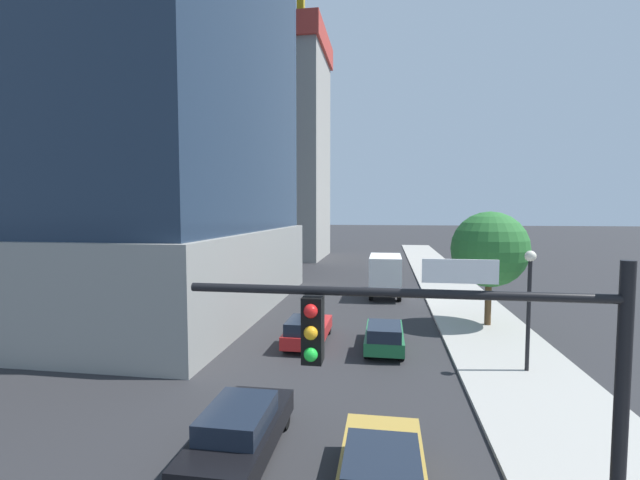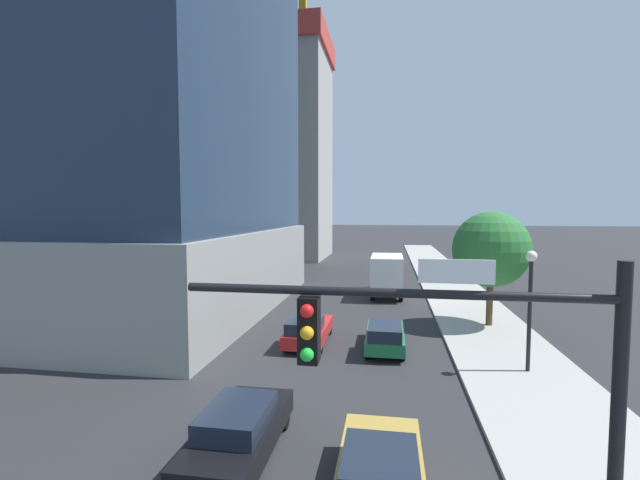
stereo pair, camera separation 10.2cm
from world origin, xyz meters
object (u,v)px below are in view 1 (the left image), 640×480
at_px(car_gold, 382,472).
at_px(car_green, 384,335).
at_px(car_black, 240,431).
at_px(construction_building, 281,138).
at_px(car_red, 307,330).
at_px(box_truck, 385,273).
at_px(street_tree, 489,249).
at_px(traffic_light_pole, 466,374).
at_px(street_lamp, 529,291).

bearing_deg(car_gold, car_green, 90.00).
distance_m(car_gold, car_black, 4.01).
relative_size(construction_building, car_red, 8.47).
bearing_deg(box_truck, car_red, -106.35).
bearing_deg(car_red, car_black, -90.00).
relative_size(construction_building, street_tree, 6.07).
height_order(traffic_light_pole, car_red, traffic_light_pole).
bearing_deg(car_green, car_black, -111.85).
bearing_deg(street_lamp, car_gold, -123.54).
height_order(street_tree, car_red, street_tree).
bearing_deg(box_truck, car_black, -99.44).
distance_m(car_gold, box_truck, 24.21).
height_order(street_tree, box_truck, street_tree).
bearing_deg(car_gold, car_red, 108.81).
height_order(car_gold, box_truck, box_truck).
height_order(car_red, box_truck, box_truck).
bearing_deg(street_tree, street_lamp, -90.51).
height_order(car_red, car_gold, car_red).
bearing_deg(car_green, traffic_light_pole, -84.77).
height_order(car_black, box_truck, box_truck).
height_order(street_tree, car_gold, street_tree).
xyz_separation_m(car_gold, car_black, (-3.81, 1.26, -0.02)).
distance_m(street_lamp, car_red, 10.27).
height_order(construction_building, box_truck, construction_building).
relative_size(construction_building, car_green, 8.93).
relative_size(car_red, car_black, 0.98).
xyz_separation_m(street_tree, car_gold, (-5.83, -15.83, -3.73)).
bearing_deg(street_lamp, car_black, -142.16).
distance_m(car_red, car_black, 9.94).
relative_size(construction_building, car_black, 8.30).
bearing_deg(car_red, box_truck, 73.65).
distance_m(street_tree, car_black, 17.87).
relative_size(construction_building, car_gold, 9.55).
distance_m(street_lamp, car_green, 6.70).
height_order(construction_building, car_black, construction_building).
bearing_deg(street_lamp, car_red, 165.39).
bearing_deg(street_tree, car_red, -154.32).
bearing_deg(car_black, car_red, 90.00).
distance_m(construction_building, street_lamp, 48.39).
relative_size(car_red, car_gold, 1.13).
relative_size(construction_building, traffic_light_pole, 5.97).
bearing_deg(car_black, car_green, 68.15).
bearing_deg(construction_building, car_black, -77.36).
xyz_separation_m(street_tree, box_truck, (-5.83, 8.35, -2.66)).
bearing_deg(car_black, traffic_light_pole, -39.21).
height_order(construction_building, car_red, construction_building).
relative_size(street_tree, car_green, 1.47).
distance_m(traffic_light_pole, box_truck, 27.19).
height_order(construction_building, street_tree, construction_building).
relative_size(street_tree, box_truck, 0.97).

